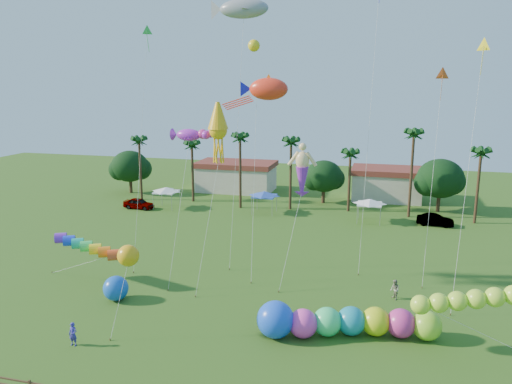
% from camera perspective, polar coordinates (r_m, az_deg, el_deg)
% --- Properties ---
extents(ground, '(160.00, 160.00, 0.00)m').
position_cam_1_polar(ground, '(33.63, -4.63, -18.84)').
color(ground, '#285116').
rests_on(ground, ground).
extents(tree_line, '(69.46, 8.91, 11.00)m').
position_cam_1_polar(tree_line, '(72.51, 9.68, 1.76)').
color(tree_line, '#3A2819').
rests_on(tree_line, ground).
extents(buildings_row, '(35.00, 7.00, 4.00)m').
position_cam_1_polar(buildings_row, '(79.63, 5.26, 1.16)').
color(buildings_row, beige).
rests_on(buildings_row, ground).
extents(tent_row, '(31.00, 4.00, 0.60)m').
position_cam_1_polar(tent_row, '(66.95, 0.83, -0.28)').
color(tent_row, white).
rests_on(tent_row, ground).
extents(car_a, '(4.54, 2.09, 1.51)m').
position_cam_1_polar(car_a, '(72.29, -13.25, -1.28)').
color(car_a, '#4C4C54').
rests_on(car_a, ground).
extents(car_b, '(4.55, 1.96, 1.46)m').
position_cam_1_polar(car_b, '(65.94, 19.79, -3.03)').
color(car_b, '#4C4C54').
rests_on(car_b, ground).
extents(spectator_a, '(0.62, 0.42, 1.66)m').
position_cam_1_polar(spectator_a, '(37.08, -20.18, -15.01)').
color(spectator_a, '#352C9C').
rests_on(spectator_a, ground).
extents(spectator_b, '(0.93, 1.01, 1.67)m').
position_cam_1_polar(spectator_b, '(43.12, 15.58, -10.71)').
color(spectator_b, gray).
rests_on(spectator_b, ground).
extents(caterpillar_inflatable, '(12.80, 4.95, 2.61)m').
position_cam_1_polar(caterpillar_inflatable, '(36.42, 9.71, -14.42)').
color(caterpillar_inflatable, '#F741B9').
rests_on(caterpillar_inflatable, ground).
extents(blue_ball, '(2.05, 2.05, 2.05)m').
position_cam_1_polar(blue_ball, '(42.93, -15.73, -10.55)').
color(blue_ball, blue).
rests_on(blue_ball, ground).
extents(rainbow_tube, '(9.43, 3.16, 3.53)m').
position_cam_1_polar(rainbow_tube, '(45.45, -17.86, -6.67)').
color(rainbow_tube, '#F34E1B').
rests_on(rainbow_tube, ground).
extents(green_worm, '(10.95, 2.92, 3.95)m').
position_cam_1_polar(green_worm, '(35.18, 18.29, -12.13)').
color(green_worm, '#BAF035').
rests_on(green_worm, ground).
extents(orange_ball_kite, '(1.89, 2.42, 6.52)m').
position_cam_1_polar(orange_ball_kite, '(35.72, -14.39, -7.07)').
color(orange_ball_kite, '#F3AA13').
rests_on(orange_ball_kite, ground).
extents(merman_kite, '(2.13, 5.33, 11.83)m').
position_cam_1_polar(merman_kite, '(44.51, 5.29, 2.10)').
color(merman_kite, '#F6CE8C').
rests_on(merman_kite, ground).
extents(fish_kite, '(5.58, 6.25, 17.98)m').
position_cam_1_polar(fish_kite, '(46.19, 1.44, 11.68)').
color(fish_kite, '#FF331C').
rests_on(fish_kite, ground).
extents(shark_kite, '(6.77, 7.18, 25.39)m').
position_cam_1_polar(shark_kite, '(50.10, -1.40, 20.21)').
color(shark_kite, gray).
rests_on(shark_kite, ground).
extents(squid_kite, '(1.92, 5.16, 15.96)m').
position_cam_1_polar(squid_kite, '(42.69, -4.35, 7.04)').
color(squid_kite, yellow).
rests_on(squid_kite, ground).
extents(lobster_kite, '(4.44, 6.38, 13.67)m').
position_cam_1_polar(lobster_kite, '(44.74, -7.69, 6.48)').
color(lobster_kite, '#B128CB').
rests_on(lobster_kite, ground).
extents(delta_kite_red, '(1.37, 3.99, 18.76)m').
position_cam_1_polar(delta_kite_red, '(46.53, 20.51, 12.17)').
color(delta_kite_red, '#DC5018').
rests_on(delta_kite_red, ground).
extents(delta_kite_yellow, '(1.78, 4.52, 20.74)m').
position_cam_1_polar(delta_kite_yellow, '(42.32, 24.51, 14.53)').
color(delta_kite_yellow, yellow).
rests_on(delta_kite_yellow, ground).
extents(delta_kite_green, '(0.98, 5.45, 22.70)m').
position_cam_1_polar(delta_kite_green, '(49.81, -12.35, 16.94)').
color(delta_kite_green, green).
rests_on(delta_kite_green, ground).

